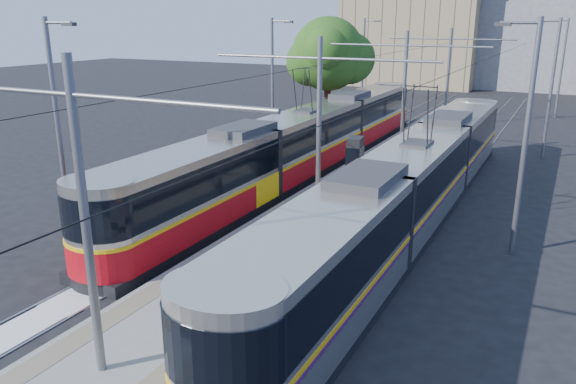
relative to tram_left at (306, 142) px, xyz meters
The scene contains 14 objects.
ground 15.08m from the tram_left, 76.10° to the right, with size 160.00×160.00×0.00m, color black.
platform 4.63m from the tram_left, 34.28° to the left, with size 4.00×50.00×0.30m, color gray.
tactile_strip_left 3.55m from the tram_left, 48.77° to the left, with size 0.70×50.00×0.01m, color gray.
tactile_strip_right 5.79m from the tram_left, 25.91° to the left, with size 0.70×50.00×0.01m, color gray.
rails 4.67m from the tram_left, 34.28° to the left, with size 8.71×70.00×0.03m.
track_arrow 17.63m from the tram_left, 90.00° to the right, with size 1.20×5.00×0.01m, color silver.
tram_left is the anchor object (origin of this frame).
tram_right 8.96m from the tram_left, 36.56° to the right, with size 2.43×28.95×5.50m.
catenary 4.59m from the tram_left, ahead, with size 9.20×70.00×7.00m.
street_lamps 7.79m from the tram_left, 60.85° to the left, with size 15.18×38.22×8.00m.
shelter 4.20m from the tram_left, 32.08° to the right, with size 0.80×1.15×2.37m.
tree 11.82m from the tram_left, 105.56° to the left, with size 5.60×5.18×8.13m.
building_left 46.14m from the tram_left, 98.01° to the left, with size 16.32×12.24×12.73m.
building_centre 50.75m from the tram_left, 79.01° to the left, with size 18.36×14.28×15.62m.
Camera 1 is at (8.77, -11.88, 7.91)m, focal length 35.00 mm.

